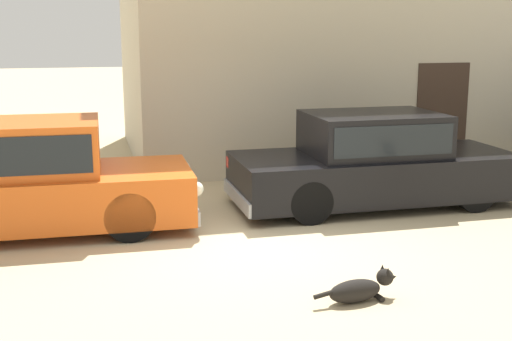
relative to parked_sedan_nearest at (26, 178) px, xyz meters
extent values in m
plane|color=tan|center=(2.93, -1.14, -0.75)|extent=(80.00, 80.00, 0.00)
cube|color=#D15619|center=(0.01, 0.00, -0.26)|extent=(4.49, 1.84, 0.68)
cube|color=#D15619|center=(-0.03, 0.00, 0.44)|extent=(2.08, 1.54, 0.71)
cube|color=black|center=(-0.03, 0.00, 0.45)|extent=(1.92, 1.56, 0.50)
cube|color=#999BA0|center=(2.22, -0.06, -0.49)|extent=(0.16, 1.70, 0.20)
sphere|color=silver|center=(2.27, 0.63, -0.11)|extent=(0.20, 0.20, 0.20)
sphere|color=silver|center=(2.23, -0.74, -0.11)|extent=(0.20, 0.20, 0.20)
cylinder|color=black|center=(1.37, 0.73, -0.42)|extent=(0.68, 0.22, 0.68)
cylinder|color=black|center=(1.33, -0.80, -0.42)|extent=(0.68, 0.22, 0.68)
cube|color=black|center=(5.23, 0.16, -0.27)|extent=(4.45, 1.78, 0.67)
cube|color=black|center=(5.19, 0.16, 0.39)|extent=(2.05, 1.53, 0.65)
cube|color=black|center=(5.19, 0.16, 0.40)|extent=(1.88, 1.55, 0.46)
cube|color=#999BA0|center=(7.43, 0.16, -0.49)|extent=(0.12, 1.74, 0.20)
cube|color=#999BA0|center=(3.03, 0.15, -0.49)|extent=(0.12, 1.74, 0.20)
sphere|color=silver|center=(7.46, 0.87, -0.12)|extent=(0.20, 0.20, 0.20)
cube|color=red|center=(3.03, 0.92, -0.10)|extent=(0.04, 0.18, 0.18)
cube|color=red|center=(3.03, -0.61, -0.10)|extent=(0.04, 0.18, 0.18)
cylinder|color=black|center=(6.56, 0.94, -0.43)|extent=(0.64, 0.20, 0.64)
cylinder|color=black|center=(6.56, -0.63, -0.43)|extent=(0.64, 0.20, 0.64)
cylinder|color=black|center=(3.90, 0.94, -0.43)|extent=(0.64, 0.20, 0.64)
cylinder|color=black|center=(3.90, -0.63, -0.43)|extent=(0.64, 0.20, 0.64)
cube|color=#38281E|center=(7.64, 2.39, 0.30)|extent=(1.10, 0.02, 2.10)
cylinder|color=black|center=(3.69, -3.32, -0.72)|extent=(0.07, 0.11, 0.06)
cylinder|color=black|center=(3.71, -3.45, -0.72)|extent=(0.07, 0.11, 0.06)
ellipsoid|color=black|center=(3.44, -3.42, -0.63)|extent=(0.61, 0.30, 0.24)
sphere|color=black|center=(3.79, -3.37, -0.53)|extent=(0.18, 0.18, 0.18)
cone|color=black|center=(3.88, -3.36, -0.55)|extent=(0.11, 0.11, 0.10)
cone|color=black|center=(3.78, -3.32, -0.45)|extent=(0.07, 0.07, 0.08)
cone|color=black|center=(3.80, -3.43, -0.45)|extent=(0.07, 0.07, 0.08)
cylinder|color=black|center=(3.07, -3.47, -0.62)|extent=(0.21, 0.08, 0.07)
camera|label=1|loc=(0.84, -9.49, 2.04)|focal=47.20mm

